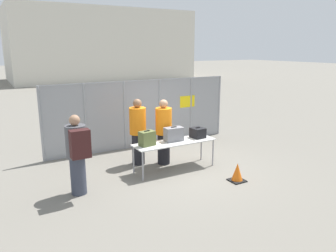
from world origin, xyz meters
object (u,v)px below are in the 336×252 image
inspection_table (175,144)px  suitcase_olive (147,138)px  utility_trailer (163,116)px  security_worker_near (164,131)px  traveler_hooded (77,152)px  suitcase_grey (174,134)px  traffic_cone (237,173)px  security_worker_far (138,131)px  suitcase_black (198,133)px

inspection_table → suitcase_olive: size_ratio=5.28×
utility_trailer → security_worker_near: bearing=-118.7°
inspection_table → traveler_hooded: (-2.61, -0.29, 0.27)m
suitcase_grey → traffic_cone: (0.90, -1.52, -0.74)m
security_worker_near → suitcase_grey: bearing=90.7°
suitcase_olive → utility_trailer: (3.09, 4.77, -0.58)m
inspection_table → traffic_cone: 1.78m
security_worker_far → suitcase_grey: bearing=127.5°
inspection_table → security_worker_far: 1.11m
suitcase_olive → traveler_hooded: size_ratio=0.24×
utility_trailer → inspection_table: bearing=-115.7°
suitcase_black → traveler_hooded: traveler_hooded is taller
suitcase_olive → security_worker_far: size_ratio=0.23×
inspection_table → security_worker_far: bearing=127.7°
suitcase_grey → traffic_cone: size_ratio=1.10×
suitcase_black → security_worker_near: security_worker_near is taller
suitcase_grey → security_worker_far: (-0.68, 0.78, -0.00)m
suitcase_black → utility_trailer: suitcase_black is taller
security_worker_far → suitcase_olive: bearing=78.0°
suitcase_olive → utility_trailer: size_ratio=0.12×
traveler_hooded → security_worker_far: (1.95, 1.15, -0.04)m
utility_trailer → traffic_cone: size_ratio=7.66×
suitcase_olive → traveler_hooded: 1.87m
inspection_table → security_worker_near: security_worker_near is taller
suitcase_olive → suitcase_black: suitcase_olive is taller
utility_trailer → traffic_cone: utility_trailer is taller
suitcase_olive → security_worker_far: security_worker_far is taller
security_worker_far → traffic_cone: size_ratio=4.04×
inspection_table → utility_trailer: 5.35m
traveler_hooded → security_worker_far: size_ratio=0.98×
inspection_table → suitcase_grey: bearing=75.9°
security_worker_far → traffic_cone: security_worker_far is taller
suitcase_grey → security_worker_far: size_ratio=0.27×
suitcase_olive → traffic_cone: (1.70, -1.49, -0.75)m
suitcase_olive → suitcase_grey: bearing=2.5°
suitcase_black → traffic_cone: suitcase_black is taller
suitcase_black → traveler_hooded: (-3.37, -0.33, 0.08)m
security_worker_near → security_worker_far: (-0.63, 0.31, 0.01)m
inspection_table → suitcase_black: suitcase_black is taller
inspection_table → utility_trailer: size_ratio=0.64×
inspection_table → suitcase_black: bearing=2.6°
inspection_table → traffic_cone: inspection_table is taller
suitcase_grey → traveler_hooded: traveler_hooded is taller
inspection_table → suitcase_olive: (-0.78, 0.04, 0.24)m
suitcase_black → utility_trailer: bearing=72.0°
suitcase_olive → suitcase_black: size_ratio=1.10×
security_worker_near → traffic_cone: size_ratio=3.99×
suitcase_black → utility_trailer: (1.55, 4.78, -0.53)m
traffic_cone → utility_trailer: bearing=77.4°
suitcase_black → traffic_cone: 1.64m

